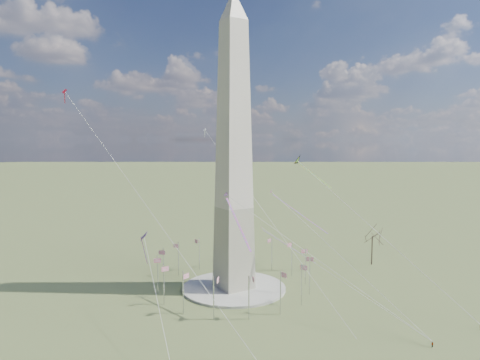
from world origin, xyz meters
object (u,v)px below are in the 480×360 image
tree_near (372,234)px  person_east (480,327)px  kite_delta_black (300,163)px  washington_monument (234,151)px

tree_near → person_east: bearing=-112.9°
person_east → kite_delta_black: kite_delta_black is taller
person_east → washington_monument: bearing=-71.5°
washington_monument → tree_near: size_ratio=5.56×
washington_monument → tree_near: (63.86, -6.26, -35.13)m
washington_monument → kite_delta_black: bearing=19.4°
washington_monument → kite_delta_black: size_ratio=6.11×
kite_delta_black → tree_near: bearing=107.4°
kite_delta_black → person_east: bearing=59.5°
washington_monument → tree_near: bearing=-5.6°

